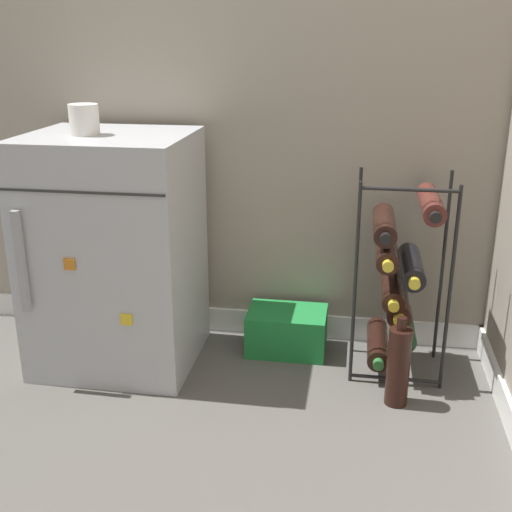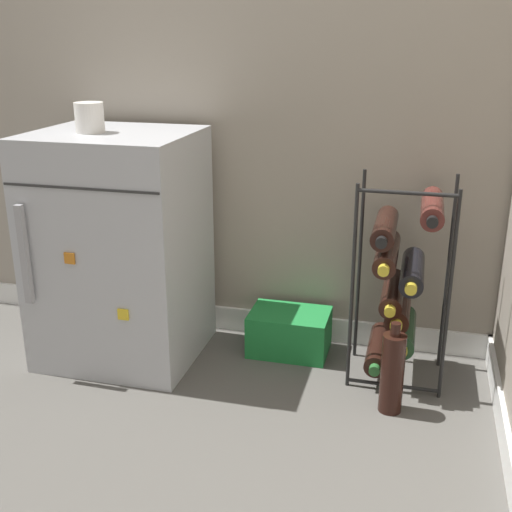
{
  "view_description": "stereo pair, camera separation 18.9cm",
  "coord_description": "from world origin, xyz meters",
  "px_view_note": "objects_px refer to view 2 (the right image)",
  "views": [
    {
      "loc": [
        0.48,
        -1.68,
        1.1
      ],
      "look_at": [
        0.16,
        0.31,
        0.4
      ],
      "focal_mm": 45.0,
      "sensor_mm": 36.0,
      "label": 1
    },
    {
      "loc": [
        0.67,
        -1.64,
        1.1
      ],
      "look_at": [
        0.16,
        0.31,
        0.4
      ],
      "focal_mm": 45.0,
      "sensor_mm": 36.0,
      "label": 2
    }
  ],
  "objects_px": {
    "fridge_top_cup": "(89,118)",
    "loose_bottle_floor": "(392,372)",
    "mini_fridge": "(120,248)",
    "soda_box": "(289,332)",
    "wine_rack": "(399,282)"
  },
  "relations": [
    {
      "from": "wine_rack",
      "to": "fridge_top_cup",
      "type": "distance_m",
      "value": 1.13
    },
    {
      "from": "mini_fridge",
      "to": "fridge_top_cup",
      "type": "bearing_deg",
      "value": -152.23
    },
    {
      "from": "mini_fridge",
      "to": "wine_rack",
      "type": "height_order",
      "value": "mini_fridge"
    },
    {
      "from": "mini_fridge",
      "to": "soda_box",
      "type": "distance_m",
      "value": 0.67
    },
    {
      "from": "wine_rack",
      "to": "soda_box",
      "type": "distance_m",
      "value": 0.46
    },
    {
      "from": "fridge_top_cup",
      "to": "loose_bottle_floor",
      "type": "height_order",
      "value": "fridge_top_cup"
    },
    {
      "from": "soda_box",
      "to": "fridge_top_cup",
      "type": "relative_size",
      "value": 2.94
    },
    {
      "from": "soda_box",
      "to": "loose_bottle_floor",
      "type": "relative_size",
      "value": 0.96
    },
    {
      "from": "wine_rack",
      "to": "fridge_top_cup",
      "type": "xyz_separation_m",
      "value": [
        -1.0,
        -0.1,
        0.5
      ]
    },
    {
      "from": "mini_fridge",
      "to": "loose_bottle_floor",
      "type": "height_order",
      "value": "mini_fridge"
    },
    {
      "from": "fridge_top_cup",
      "to": "loose_bottle_floor",
      "type": "xyz_separation_m",
      "value": [
        1.01,
        -0.12,
        -0.71
      ]
    },
    {
      "from": "wine_rack",
      "to": "soda_box",
      "type": "xyz_separation_m",
      "value": [
        -0.37,
        0.08,
        -0.26
      ]
    },
    {
      "from": "mini_fridge",
      "to": "wine_rack",
      "type": "distance_m",
      "value": 0.95
    },
    {
      "from": "loose_bottle_floor",
      "to": "wine_rack",
      "type": "bearing_deg",
      "value": 91.88
    },
    {
      "from": "fridge_top_cup",
      "to": "loose_bottle_floor",
      "type": "relative_size",
      "value": 0.33
    }
  ]
}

